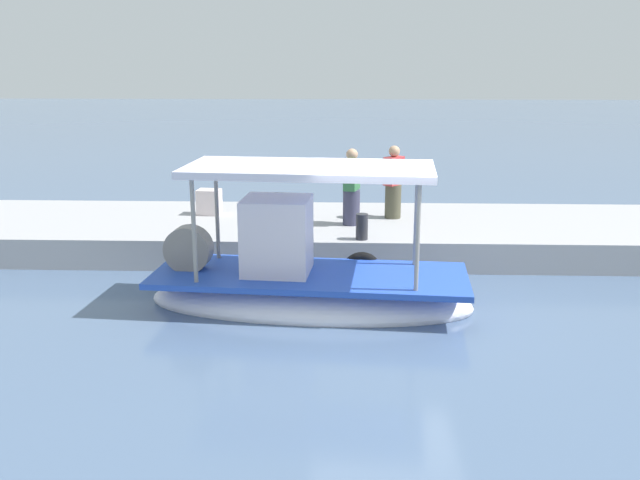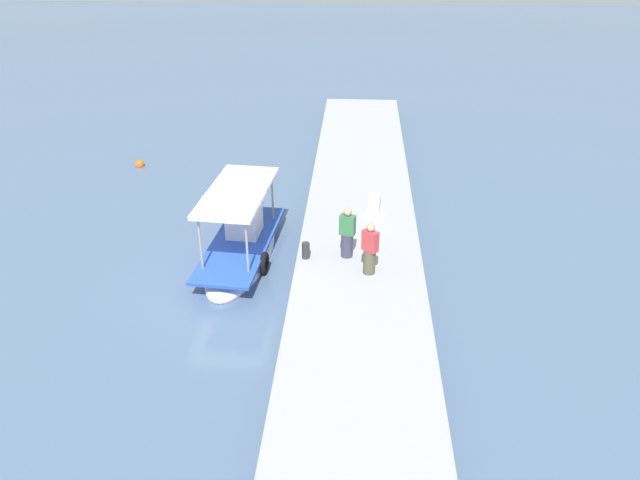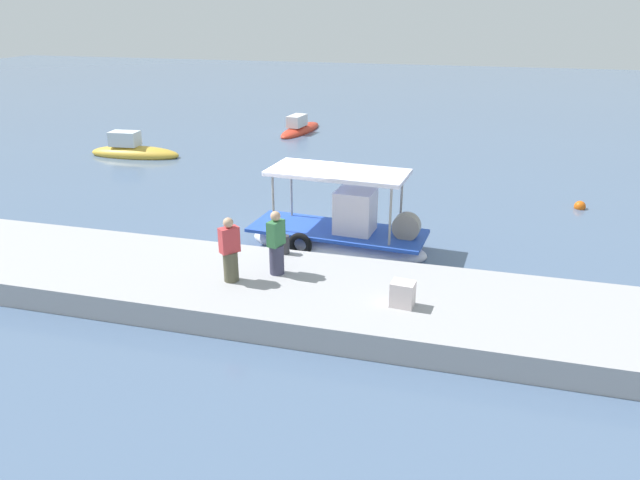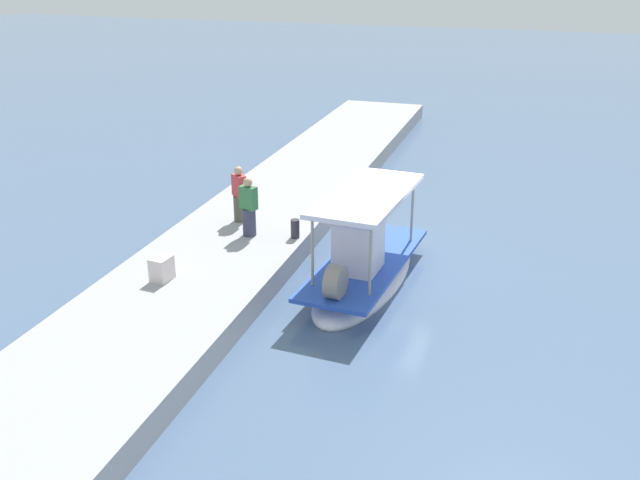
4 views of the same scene
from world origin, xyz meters
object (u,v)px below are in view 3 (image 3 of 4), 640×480
object	(u,v)px
cargo_crate	(403,294)
moored_boat_mid	(134,152)
fisherman_near_bollard	(276,246)
fisherman_by_crate	(230,253)
main_fishing_boat	(340,235)
marker_buoy	(580,206)
mooring_bollard	(285,245)
moored_boat_near	(300,129)

from	to	relation	value
cargo_crate	moored_boat_mid	distance (m)	19.84
fisherman_near_bollard	fisherman_by_crate	size ratio (longest dim) A/B	1.01
fisherman_by_crate	main_fishing_boat	bearing A→B (deg)	66.86
main_fishing_boat	cargo_crate	distance (m)	4.99
fisherman_by_crate	moored_boat_mid	distance (m)	16.79
marker_buoy	fisherman_near_bollard	bearing A→B (deg)	-131.84
fisherman_near_bollard	moored_boat_mid	distance (m)	16.90
fisherman_near_bollard	cargo_crate	world-z (taller)	fisherman_near_bollard
cargo_crate	moored_boat_mid	bearing A→B (deg)	138.66
main_fishing_boat	mooring_bollard	world-z (taller)	main_fishing_boat
main_fishing_boat	fisherman_by_crate	bearing A→B (deg)	-113.14
mooring_bollard	cargo_crate	size ratio (longest dim) A/B	0.89
mooring_bollard	main_fishing_boat	bearing A→B (deg)	64.93
moored_boat_near	mooring_bollard	bearing A→B (deg)	-74.24
fisherman_by_crate	mooring_bollard	xyz separation A→B (m)	(0.74, 1.94, -0.48)
marker_buoy	moored_boat_mid	bearing A→B (deg)	171.92
fisherman_near_bollard	main_fishing_boat	bearing A→B (deg)	76.57
moored_boat_mid	main_fishing_boat	bearing A→B (deg)	-35.18
fisherman_near_bollard	marker_buoy	world-z (taller)	fisherman_near_bollard
fisherman_by_crate	marker_buoy	distance (m)	13.78
fisherman_by_crate	cargo_crate	bearing A→B (deg)	-2.79
fisherman_by_crate	mooring_bollard	bearing A→B (deg)	69.12
fisherman_by_crate	moored_boat_mid	size ratio (longest dim) A/B	0.35
main_fishing_boat	moored_boat_near	xyz separation A→B (m)	(-6.31, 16.55, -0.27)
mooring_bollard	moored_boat_mid	size ratio (longest dim) A/B	0.11
fisherman_by_crate	moored_boat_mid	bearing A→B (deg)	129.66
marker_buoy	fisherman_by_crate	bearing A→B (deg)	-132.87
mooring_bollard	marker_buoy	bearing A→B (deg)	43.37
moored_boat_near	marker_buoy	bearing A→B (deg)	-37.42
mooring_bollard	cargo_crate	xyz separation A→B (m)	(3.46, -2.14, 0.03)
main_fishing_boat	fisherman_near_bollard	xyz separation A→B (m)	(-0.82, -3.44, 0.93)
main_fishing_boat	marker_buoy	world-z (taller)	main_fishing_boat
moored_boat_mid	moored_boat_near	bearing A→B (deg)	51.74
cargo_crate	moored_boat_near	xyz separation A→B (m)	(-8.75, 20.88, -0.74)
fisherman_near_bollard	fisherman_by_crate	distance (m)	1.16
moored_boat_near	moored_boat_mid	size ratio (longest dim) A/B	1.03
fisherman_near_bollard	moored_boat_mid	xyz separation A→B (m)	(-11.63, 12.21, -1.14)
main_fishing_boat	marker_buoy	size ratio (longest dim) A/B	13.92
main_fishing_boat	fisherman_near_bollard	world-z (taller)	main_fishing_boat
main_fishing_boat	moored_boat_near	distance (m)	17.72
fisherman_near_bollard	marker_buoy	size ratio (longest dim) A/B	4.06
fisherman_near_bollard	mooring_bollard	bearing A→B (deg)	99.07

